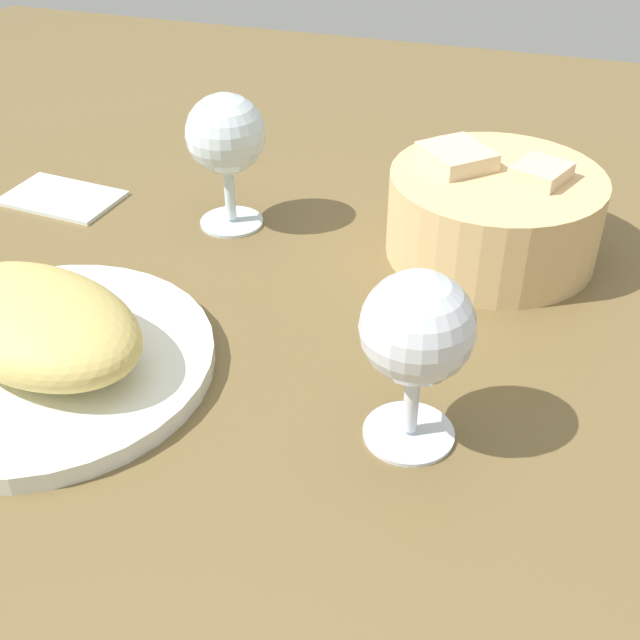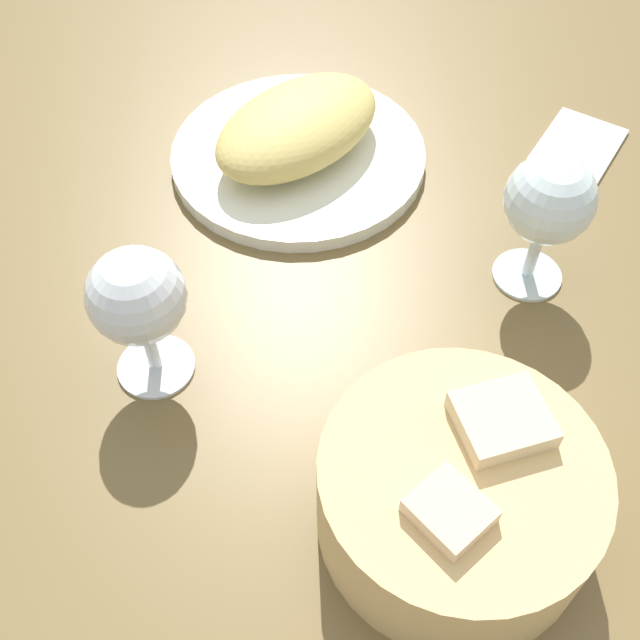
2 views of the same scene
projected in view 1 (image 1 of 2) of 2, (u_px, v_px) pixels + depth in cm
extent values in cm
cube|color=brown|center=(255.00, 308.00, 68.18)|extent=(140.00, 140.00, 2.00)
cylinder|color=white|center=(45.00, 362.00, 59.63)|extent=(24.35, 24.35, 1.40)
ellipsoid|color=#D2BB66|center=(35.00, 323.00, 57.61)|extent=(20.49, 16.13, 5.53)
cylinder|color=#D8B579|center=(493.00, 215.00, 71.28)|extent=(18.19, 18.19, 7.49)
cube|color=beige|center=(538.00, 189.00, 68.91)|extent=(5.30, 5.53, 4.35)
cube|color=beige|center=(454.00, 178.00, 71.53)|extent=(7.49, 7.52, 5.59)
cylinder|color=silver|center=(409.00, 431.00, 54.34)|extent=(6.05, 6.05, 0.60)
cylinder|color=silver|center=(411.00, 402.00, 52.84)|extent=(1.00, 1.00, 4.57)
sphere|color=silver|center=(418.00, 328.00, 49.43)|extent=(7.12, 7.12, 7.12)
cylinder|color=silver|center=(232.00, 220.00, 77.57)|extent=(5.88, 5.88, 0.60)
cylinder|color=silver|center=(230.00, 195.00, 76.02)|extent=(1.00, 1.00, 4.71)
sphere|color=silver|center=(226.00, 134.00, 72.56)|extent=(7.16, 7.16, 7.16)
cube|color=silver|center=(62.00, 196.00, 81.39)|extent=(11.68, 8.12, 0.80)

